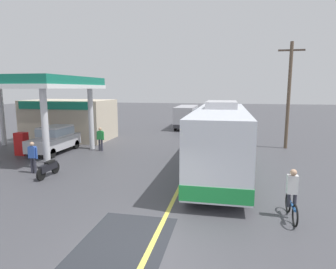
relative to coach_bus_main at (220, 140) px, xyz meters
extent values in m
plane|color=#424247|center=(-1.68, 12.02, -1.72)|extent=(120.00, 120.00, 0.00)
cube|color=#D8CC4C|center=(-1.68, 7.02, -1.72)|extent=(0.16, 50.00, 0.01)
cube|color=#26282D|center=(-2.48, -7.80, -1.72)|extent=(2.50, 3.80, 0.01)
cube|color=silver|center=(0.00, 0.01, 0.16)|extent=(2.50, 11.00, 2.90)
cube|color=#1E8C3F|center=(0.00, 0.01, -0.94)|extent=(2.54, 11.04, 0.56)
cube|color=#8C9EAD|center=(0.00, -5.43, 0.71)|extent=(2.30, 0.10, 1.40)
cube|color=#8C9EAD|center=(-1.27, 0.01, 0.61)|extent=(0.06, 9.35, 1.10)
cube|color=#8C9EAD|center=(1.27, 0.01, 0.61)|extent=(0.06, 9.35, 1.10)
cube|color=white|center=(0.00, -5.42, 1.41)|extent=(1.75, 0.08, 0.32)
cube|color=#B2B2B7|center=(0.00, 1.01, 1.79)|extent=(1.60, 2.80, 0.36)
cylinder|color=black|center=(-1.10, -3.89, -1.22)|extent=(0.30, 1.00, 1.00)
cylinder|color=black|center=(1.10, -3.89, -1.22)|extent=(0.30, 1.00, 1.00)
cylinder|color=black|center=(-1.10, 3.31, -1.22)|extent=(0.30, 1.00, 1.00)
cylinder|color=black|center=(1.10, 3.31, -1.22)|extent=(0.30, 1.00, 1.00)
cube|color=#147259|center=(-12.98, 1.50, 3.13)|extent=(9.00, 7.00, 0.50)
cube|color=white|center=(-12.98, 1.50, 2.76)|extent=(9.10, 7.10, 0.24)
cylinder|color=silver|center=(-9.28, -1.20, 0.58)|extent=(0.36, 0.36, 4.60)
cylinder|color=silver|center=(-16.68, 4.20, 0.58)|extent=(0.36, 0.36, 4.60)
cylinder|color=silver|center=(-9.28, 4.20, 0.58)|extent=(0.36, 0.36, 4.60)
cube|color=red|center=(-12.98, 1.50, -0.97)|extent=(0.70, 0.60, 1.50)
cube|color=beige|center=(-12.98, 7.70, -0.02)|extent=(7.00, 4.40, 3.40)
cube|color=#147259|center=(-12.98, 5.46, 1.33)|extent=(6.30, 0.10, 0.60)
cube|color=#B2B2B7|center=(-11.23, 2.54, -1.00)|extent=(1.70, 4.20, 0.80)
cube|color=#B2B2B7|center=(-11.23, 2.74, -0.25)|extent=(1.50, 2.31, 0.70)
cube|color=#8C9EAD|center=(-11.23, 2.74, -0.25)|extent=(1.53, 2.35, 0.49)
cylinder|color=black|center=(-11.98, 1.04, -1.40)|extent=(0.20, 0.64, 0.64)
cylinder|color=black|center=(-10.48, 1.04, -1.40)|extent=(0.20, 0.64, 0.64)
cylinder|color=black|center=(-11.98, 4.04, -1.40)|extent=(0.20, 0.64, 0.64)
cylinder|color=black|center=(-10.48, 4.04, -1.40)|extent=(0.20, 0.64, 0.64)
cube|color=#A5A5AD|center=(-4.10, 16.83, -0.33)|extent=(2.00, 6.00, 2.10)
cube|color=#8C9EAD|center=(-4.10, 16.83, 0.07)|extent=(2.04, 5.10, 0.80)
cube|color=#2D2D33|center=(-4.10, 13.78, -1.18)|extent=(1.90, 0.16, 0.36)
cylinder|color=black|center=(-4.98, 14.83, -1.34)|extent=(0.22, 0.76, 0.76)
cylinder|color=black|center=(-3.22, 14.83, -1.34)|extent=(0.22, 0.76, 0.76)
cylinder|color=black|center=(-4.98, 18.83, -1.34)|extent=(0.22, 0.76, 0.76)
cylinder|color=black|center=(-3.22, 18.83, -1.34)|extent=(0.22, 0.76, 0.76)
torus|color=black|center=(2.52, -5.68, -1.36)|extent=(0.06, 0.72, 0.72)
torus|color=black|center=(2.52, -4.58, -1.36)|extent=(0.06, 0.72, 0.72)
cube|color=#1E4C8C|center=(2.52, -5.13, -1.21)|extent=(0.06, 1.10, 0.08)
cube|color=silver|center=(2.52, -5.03, -0.54)|extent=(0.34, 0.24, 0.64)
sphere|color=tan|center=(2.52, -5.08, -0.11)|extent=(0.22, 0.22, 0.22)
cylinder|color=#2D2D38|center=(2.42, -5.08, -1.04)|extent=(0.12, 0.12, 0.55)
cylinder|color=#2D2D38|center=(2.62, -5.08, -1.04)|extent=(0.12, 0.12, 0.55)
cylinder|color=black|center=(-8.35, -3.10, -1.42)|extent=(0.10, 0.60, 0.60)
cylinder|color=black|center=(-8.35, -1.90, -1.42)|extent=(0.10, 0.60, 0.60)
cube|color=black|center=(-8.35, -2.50, -1.22)|extent=(0.20, 1.30, 0.36)
cube|color=black|center=(-8.35, -2.35, -1.00)|extent=(0.24, 0.60, 0.12)
cylinder|color=#2D2D33|center=(-8.35, -3.05, -0.82)|extent=(0.55, 0.04, 0.04)
cylinder|color=#33333F|center=(-8.50, 3.77, -1.31)|extent=(0.14, 0.14, 0.82)
cylinder|color=#33333F|center=(-8.32, 3.77, -1.31)|extent=(0.14, 0.14, 0.82)
cube|color=#268C3F|center=(-8.41, 3.77, -0.60)|extent=(0.36, 0.22, 0.60)
sphere|color=tan|center=(-8.41, 3.77, -0.17)|extent=(0.22, 0.22, 0.22)
cylinder|color=#268C3F|center=(-8.64, 3.77, -0.65)|extent=(0.09, 0.09, 0.58)
cylinder|color=#268C3F|center=(-8.18, 3.77, -0.65)|extent=(0.09, 0.09, 0.58)
cylinder|color=#33333F|center=(-9.57, -2.10, -1.31)|extent=(0.14, 0.14, 0.82)
cylinder|color=#33333F|center=(-9.39, -2.10, -1.31)|extent=(0.14, 0.14, 0.82)
cube|color=#3359B2|center=(-9.48, -2.10, -0.60)|extent=(0.36, 0.22, 0.60)
sphere|color=tan|center=(-9.48, -2.10, -0.17)|extent=(0.22, 0.22, 0.22)
cylinder|color=#3359B2|center=(-9.71, -2.10, -0.65)|extent=(0.09, 0.09, 0.58)
cylinder|color=#3359B2|center=(-9.25, -2.10, -0.65)|extent=(0.09, 0.09, 0.58)
cylinder|color=brown|center=(4.63, 7.33, 2.10)|extent=(0.24, 0.24, 7.64)
cube|color=#4C3D33|center=(4.63, 7.33, 5.32)|extent=(1.80, 0.12, 0.12)
camera|label=1|loc=(0.28, -14.98, 2.63)|focal=30.92mm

